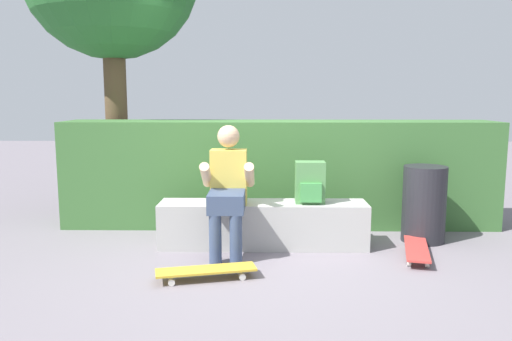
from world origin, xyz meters
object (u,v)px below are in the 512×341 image
person_skater (228,186)px  trash_bin (424,204)px  skateboard_near_person (206,271)px  backpack_on_bench (310,183)px  bench_main (263,224)px  skateboard_beside_bench (417,249)px

person_skater → trash_bin: 2.01m
skateboard_near_person → trash_bin: 2.38m
skateboard_near_person → backpack_on_bench: size_ratio=2.06×
bench_main → person_skater: size_ratio=1.69×
bench_main → skateboard_beside_bench: size_ratio=2.43×
trash_bin → skateboard_beside_bench: bearing=-112.4°
bench_main → skateboard_beside_bench: (1.40, -0.31, -0.14)m
bench_main → skateboard_near_person: bench_main is taller
skateboard_near_person → skateboard_beside_bench: 1.95m
skateboard_near_person → bench_main: bearing=63.6°
bench_main → skateboard_near_person: size_ratio=2.43×
bench_main → skateboard_beside_bench: bearing=-12.5°
bench_main → person_skater: (-0.33, -0.21, 0.42)m
skateboard_beside_bench → backpack_on_bench: (-0.95, 0.30, 0.56)m
person_skater → trash_bin: bearing=12.2°
trash_bin → skateboard_near_person: bearing=-151.4°
bench_main → backpack_on_bench: size_ratio=5.02×
backpack_on_bench → trash_bin: 1.22m
skateboard_beside_bench → trash_bin: bearing=67.6°
skateboard_near_person → skateboard_beside_bench: bearing=18.0°
skateboard_beside_bench → trash_bin: 0.65m
person_skater → skateboard_beside_bench: size_ratio=1.44×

